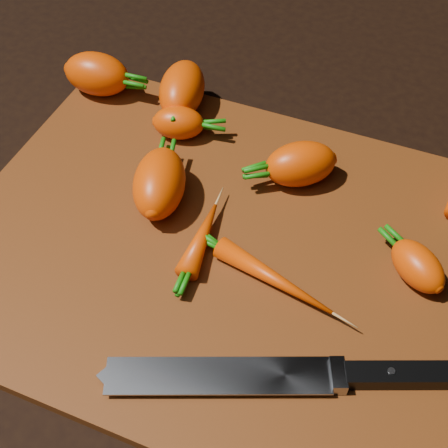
% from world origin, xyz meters
% --- Properties ---
extents(ground, '(2.00, 2.00, 0.01)m').
position_xyz_m(ground, '(0.00, 0.00, -0.01)').
color(ground, black).
extents(cutting_board, '(0.50, 0.40, 0.01)m').
position_xyz_m(cutting_board, '(0.00, 0.00, 0.01)').
color(cutting_board, '#653010').
rests_on(cutting_board, ground).
extents(carrot_0, '(0.08, 0.06, 0.05)m').
position_xyz_m(carrot_0, '(-0.22, 0.16, 0.04)').
color(carrot_0, '#E54000').
rests_on(carrot_0, cutting_board).
extents(carrot_1, '(0.07, 0.10, 0.05)m').
position_xyz_m(carrot_1, '(-0.12, 0.17, 0.04)').
color(carrot_1, '#E54000').
rests_on(carrot_1, cutting_board).
extents(carrot_2, '(0.07, 0.10, 0.05)m').
position_xyz_m(carrot_2, '(-0.08, 0.03, 0.04)').
color(carrot_2, '#E54000').
rests_on(carrot_2, cutting_board).
extents(carrot_3, '(0.09, 0.08, 0.05)m').
position_xyz_m(carrot_3, '(0.04, 0.11, 0.03)').
color(carrot_3, '#E54000').
rests_on(carrot_3, cutting_board).
extents(carrot_4, '(0.06, 0.05, 0.04)m').
position_xyz_m(carrot_4, '(-0.10, 0.12, 0.03)').
color(carrot_4, '#E54000').
rests_on(carrot_4, cutting_board).
extents(carrot_5, '(0.07, 0.06, 0.03)m').
position_xyz_m(carrot_5, '(0.18, 0.03, 0.03)').
color(carrot_5, '#E54000').
rests_on(carrot_5, cutting_board).
extents(carrot_7, '(0.12, 0.05, 0.02)m').
position_xyz_m(carrot_7, '(0.06, -0.03, 0.02)').
color(carrot_7, '#E54000').
rests_on(carrot_7, cutting_board).
extents(carrot_8, '(0.03, 0.09, 0.02)m').
position_xyz_m(carrot_8, '(-0.02, -0.01, 0.02)').
color(carrot_8, '#E54000').
rests_on(carrot_8, cutting_board).
extents(knife, '(0.28, 0.14, 0.02)m').
position_xyz_m(knife, '(0.07, -0.12, 0.02)').
color(knife, gray).
rests_on(knife, cutting_board).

